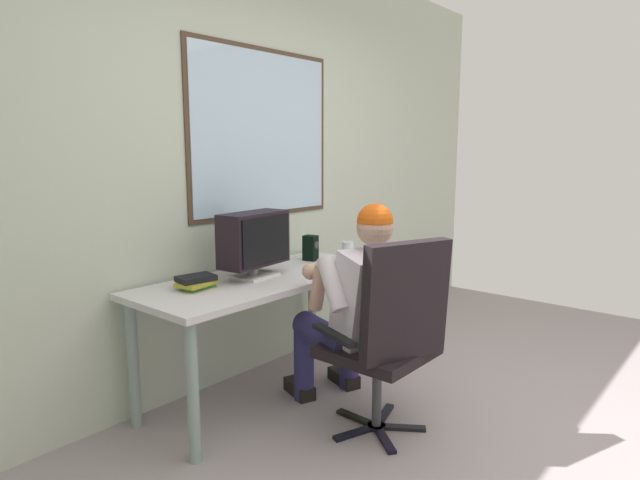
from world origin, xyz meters
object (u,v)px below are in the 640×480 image
at_px(desk_speaker, 311,248).
at_px(person_seated, 358,307).
at_px(cd_case, 327,266).
at_px(office_chair, 391,329).
at_px(crt_monitor, 254,240).
at_px(wine_glass, 348,249).
at_px(book_stack, 197,282).
at_px(desk, 265,292).

bearing_deg(desk_speaker, person_seated, -119.30).
xyz_separation_m(desk_speaker, cd_case, (-0.09, -0.22, -0.08)).
xyz_separation_m(office_chair, crt_monitor, (-0.11, 0.88, 0.37)).
height_order(crt_monitor, wine_glass, crt_monitor).
relative_size(office_chair, person_seated, 0.87).
relative_size(crt_monitor, wine_glass, 3.24).
bearing_deg(office_chair, book_stack, 118.31).
relative_size(desk, office_chair, 1.51).
relative_size(wine_glass, desk_speaker, 0.84).
distance_m(wine_glass, book_stack, 1.07).
height_order(person_seated, crt_monitor, person_seated).
xyz_separation_m(desk, book_stack, (-0.44, 0.07, 0.13)).
relative_size(desk, cd_case, 10.72).
relative_size(crt_monitor, cd_case, 3.12).
height_order(wine_glass, cd_case, wine_glass).
relative_size(person_seated, wine_glass, 8.51).
distance_m(desk, wine_glass, 0.66).
bearing_deg(desk, person_seated, -75.96).
bearing_deg(wine_glass, cd_case, 172.33).
bearing_deg(wine_glass, desk, 166.95).
height_order(person_seated, desk_speaker, person_seated).
bearing_deg(person_seated, office_chair, -107.68).
height_order(office_chair, cd_case, office_chair).
bearing_deg(person_seated, crt_monitor, 107.76).
xyz_separation_m(crt_monitor, desk_speaker, (0.57, 0.07, -0.13)).
bearing_deg(person_seated, cd_case, 58.04).
bearing_deg(crt_monitor, desk_speaker, 7.02).
xyz_separation_m(desk, office_chair, (0.06, -0.85, -0.06)).
distance_m(crt_monitor, book_stack, 0.43).
height_order(person_seated, wine_glass, person_seated).
xyz_separation_m(person_seated, book_stack, (-0.58, 0.65, 0.15)).
distance_m(desk, office_chair, 0.85).
distance_m(person_seated, desk_speaker, 0.80).
bearing_deg(desk, desk_speaker, 10.76).
bearing_deg(desk, crt_monitor, 149.80).
bearing_deg(cd_case, desk_speaker, 66.79).
distance_m(office_chair, desk_speaker, 1.08).
bearing_deg(cd_case, desk, 164.70).
bearing_deg(office_chair, person_seated, 72.32).
relative_size(office_chair, book_stack, 4.84).
height_order(office_chair, desk_speaker, office_chair).
bearing_deg(desk_speaker, crt_monitor, -172.98).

